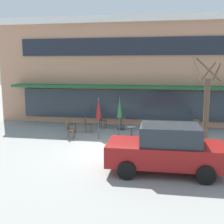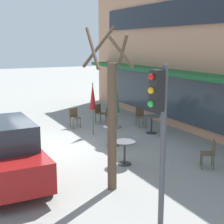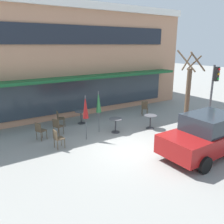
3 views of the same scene
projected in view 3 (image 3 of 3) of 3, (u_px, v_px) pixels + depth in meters
The scene contains 15 objects.
ground_plane at pixel (131, 150), 10.51m from camera, with size 80.00×80.00×0.00m, color gray.
building_facade at pixel (50, 58), 17.56m from camera, with size 17.96×9.10×7.01m.
cafe_table_near_wall at pixel (150, 120), 13.03m from camera, with size 0.70×0.70×0.76m.
cafe_table_streetside at pixel (116, 123), 12.45m from camera, with size 0.70×0.70×0.76m.
cafe_table_by_tree at pixel (81, 115), 13.84m from camera, with size 0.70×0.70×0.76m.
patio_umbrella_green_folded at pixel (85, 107), 11.20m from camera, with size 0.28×0.28×2.20m.
patio_umbrella_cream_folded at pixel (99, 102), 12.19m from camera, with size 0.28×0.28×2.20m.
cafe_chair_0 at pixel (57, 126), 12.03m from camera, with size 0.55×0.55×0.89m.
cafe_chair_1 at pixel (58, 138), 10.49m from camera, with size 0.43×0.43×0.89m.
cafe_chair_2 at pixel (40, 130), 11.43m from camera, with size 0.52×0.52×0.89m.
cafe_chair_3 at pixel (145, 107), 15.56m from camera, with size 0.56×0.56×0.89m.
cafe_chair_4 at pixel (60, 118), 13.35m from camera, with size 0.46×0.46×0.89m.
parked_sedan at pixel (207, 135), 9.83m from camera, with size 4.23×2.07×1.76m.
street_tree at pixel (188, 95), 12.45m from camera, with size 1.13×1.11×4.24m.
traffic_light_pole at pixel (214, 85), 13.48m from camera, with size 0.26×0.44×3.40m.
Camera 3 is at (-5.99, -7.60, 4.50)m, focal length 38.00 mm.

